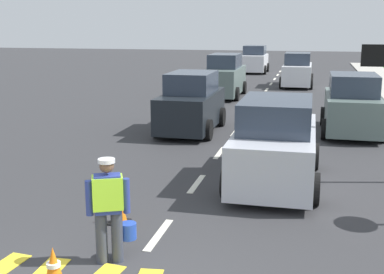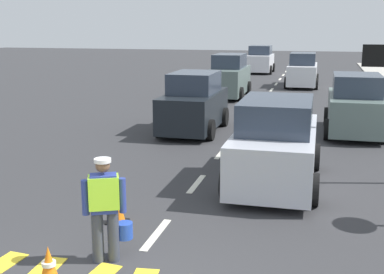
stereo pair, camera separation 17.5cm
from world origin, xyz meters
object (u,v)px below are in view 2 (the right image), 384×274
(car_outgoing_ahead, at_px, (276,144))
(road_worker, at_px, (106,205))
(car_oncoming_third, at_px, (260,60))
(traffic_cone_near, at_px, (117,206))
(traffic_cone_far, at_px, (49,267))
(car_oncoming_lead, at_px, (194,104))
(car_outgoing_far, at_px, (302,71))
(car_oncoming_second, at_px, (229,77))
(car_parked_far, at_px, (355,106))

(car_outgoing_ahead, bearing_deg, road_worker, -114.83)
(road_worker, bearing_deg, car_outgoing_ahead, 65.17)
(road_worker, height_order, car_oncoming_third, car_oncoming_third)
(traffic_cone_near, bearing_deg, traffic_cone_far, -90.22)
(road_worker, height_order, traffic_cone_near, road_worker)
(road_worker, height_order, car_oncoming_lead, car_oncoming_lead)
(road_worker, xyz_separation_m, car_oncoming_lead, (-1.10, 9.94, 0.02))
(road_worker, distance_m, car_outgoing_ahead, 5.17)
(traffic_cone_far, distance_m, car_outgoing_far, 25.28)
(road_worker, xyz_separation_m, car_outgoing_ahead, (2.17, 4.69, -0.00))
(road_worker, distance_m, traffic_cone_far, 1.22)
(car_oncoming_second, bearing_deg, traffic_cone_far, -87.14)
(car_oncoming_third, distance_m, car_oncoming_second, 13.74)
(car_outgoing_far, bearing_deg, traffic_cone_near, -96.28)
(car_outgoing_ahead, bearing_deg, traffic_cone_far, -115.22)
(car_parked_far, height_order, car_outgoing_ahead, car_parked_far)
(road_worker, relative_size, traffic_cone_far, 2.75)
(road_worker, xyz_separation_m, traffic_cone_near, (-0.47, 1.51, -0.61))
(traffic_cone_far, bearing_deg, car_outgoing_far, 84.31)
(car_oncoming_third, bearing_deg, car_outgoing_ahead, -82.51)
(car_oncoming_lead, bearing_deg, road_worker, -83.69)
(car_oncoming_third, height_order, car_outgoing_ahead, car_oncoming_third)
(road_worker, relative_size, car_parked_far, 0.43)
(traffic_cone_near, bearing_deg, car_parked_far, 63.13)
(road_worker, distance_m, car_oncoming_lead, 10.00)
(car_oncoming_lead, height_order, car_oncoming_third, car_oncoming_third)
(car_oncoming_second, xyz_separation_m, car_outgoing_ahead, (3.64, -14.14, -0.09))
(car_oncoming_lead, distance_m, car_oncoming_second, 8.90)
(car_oncoming_second, height_order, car_outgoing_ahead, car_oncoming_second)
(traffic_cone_far, distance_m, car_parked_far, 12.76)
(car_parked_far, bearing_deg, road_worker, -111.46)
(road_worker, bearing_deg, car_oncoming_second, 94.46)
(car_outgoing_far, xyz_separation_m, car_outgoing_ahead, (0.14, -19.52, -0.01))
(traffic_cone_near, distance_m, car_parked_far, 10.53)
(car_parked_far, relative_size, car_oncoming_second, 0.90)
(traffic_cone_near, height_order, car_outgoing_far, car_outgoing_far)
(car_oncoming_lead, distance_m, car_oncoming_third, 22.64)
(car_parked_far, relative_size, car_oncoming_third, 1.02)
(traffic_cone_near, bearing_deg, car_outgoing_far, 83.72)
(traffic_cone_far, height_order, car_oncoming_third, car_oncoming_third)
(car_oncoming_third, bearing_deg, car_oncoming_second, -89.88)
(traffic_cone_near, distance_m, car_oncoming_third, 31.08)
(car_outgoing_far, bearing_deg, car_oncoming_second, -122.97)
(car_parked_far, xyz_separation_m, car_outgoing_ahead, (-2.11, -6.19, -0.01))
(car_parked_far, bearing_deg, car_oncoming_second, 125.89)
(traffic_cone_near, relative_size, car_oncoming_second, 0.15)
(traffic_cone_far, height_order, car_outgoing_ahead, car_outgoing_ahead)
(traffic_cone_far, height_order, car_oncoming_second, car_oncoming_second)
(car_oncoming_lead, distance_m, car_outgoing_far, 14.62)
(car_outgoing_far, relative_size, car_outgoing_ahead, 0.97)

